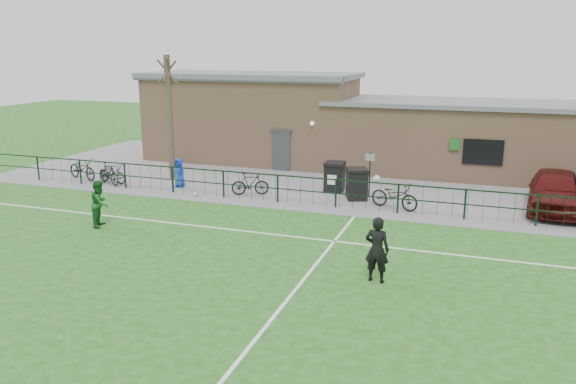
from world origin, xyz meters
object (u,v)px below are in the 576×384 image
(bicycle_b, at_px, (108,174))
(outfield_player, at_px, (100,203))
(sign_post, at_px, (370,174))
(bicycle_a, at_px, (82,168))
(wheelie_bin_left, at_px, (335,178))
(bicycle_d, at_px, (250,184))
(bare_tree, at_px, (170,118))
(car_maroon, at_px, (555,190))
(ball_ground, at_px, (195,194))
(wheelie_bin_right, at_px, (357,185))
(bicycle_e, at_px, (395,196))
(spectator_child, at_px, (179,173))
(bicycle_c, at_px, (113,173))

(bicycle_b, xyz_separation_m, outfield_player, (3.69, -5.44, 0.30))
(sign_post, distance_m, bicycle_a, 14.09)
(sign_post, bearing_deg, bicycle_b, -171.73)
(wheelie_bin_left, distance_m, bicycle_d, 3.83)
(bicycle_b, bearing_deg, bicycle_a, 99.26)
(bare_tree, bearing_deg, car_maroon, -0.14)
(wheelie_bin_left, bearing_deg, ball_ground, -155.32)
(car_maroon, bearing_deg, bicycle_a, -170.43)
(wheelie_bin_left, bearing_deg, wheelie_bin_right, -43.00)
(wheelie_bin_right, height_order, car_maroon, car_maroon)
(bicycle_b, relative_size, ball_ground, 8.28)
(bicycle_d, relative_size, ball_ground, 7.80)
(bicycle_e, relative_size, spectator_child, 1.50)
(bicycle_e, xyz_separation_m, outfield_player, (-9.73, -5.71, 0.29))
(bicycle_c, bearing_deg, ball_ground, -87.22)
(car_maroon, bearing_deg, bicycle_b, -168.44)
(car_maroon, height_order, spectator_child, car_maroon)
(bicycle_e, bearing_deg, spectator_child, 106.69)
(bare_tree, xyz_separation_m, sign_post, (9.96, -0.43, -1.98))
(bicycle_c, relative_size, spectator_child, 1.28)
(wheelie_bin_left, distance_m, bicycle_e, 3.62)
(wheelie_bin_left, height_order, ball_ground, wheelie_bin_left)
(bare_tree, relative_size, sign_post, 3.00)
(ball_ground, bearing_deg, wheelie_bin_right, 15.62)
(bicycle_a, bearing_deg, sign_post, -66.78)
(spectator_child, relative_size, outfield_player, 0.80)
(bare_tree, distance_m, sign_post, 10.16)
(bicycle_d, height_order, spectator_child, spectator_child)
(spectator_child, bearing_deg, bicycle_b, -158.80)
(wheelie_bin_right, bearing_deg, bicycle_d, 170.06)
(wheelie_bin_left, relative_size, bicycle_c, 0.72)
(wheelie_bin_right, distance_m, outfield_player, 10.42)
(bare_tree, bearing_deg, bicycle_d, -19.87)
(wheelie_bin_right, xyz_separation_m, bicycle_e, (1.76, -0.99, -0.09))
(sign_post, bearing_deg, bicycle_a, -175.02)
(bicycle_d, bearing_deg, bicycle_b, 69.87)
(bicycle_a, xyz_separation_m, bicycle_d, (9.02, -0.14, -0.04))
(car_maroon, xyz_separation_m, ball_ground, (-14.53, -2.77, -0.73))
(sign_post, relative_size, car_maroon, 0.42)
(wheelie_bin_left, bearing_deg, bicycle_b, -170.81)
(bicycle_d, distance_m, bicycle_e, 6.33)
(wheelie_bin_right, xyz_separation_m, spectator_child, (-8.26, -0.59, 0.06))
(bicycle_e, bearing_deg, outfield_player, 139.41)
(bicycle_e, relative_size, ball_ground, 9.63)
(sign_post, bearing_deg, wheelie_bin_right, -131.79)
(wheelie_bin_left, bearing_deg, bare_tree, 177.51)
(wheelie_bin_left, distance_m, wheelie_bin_right, 1.61)
(bare_tree, bearing_deg, outfield_player, -78.57)
(wheelie_bin_left, bearing_deg, car_maroon, -4.18)
(bicycle_b, xyz_separation_m, bicycle_d, (7.09, 0.40, -0.03))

